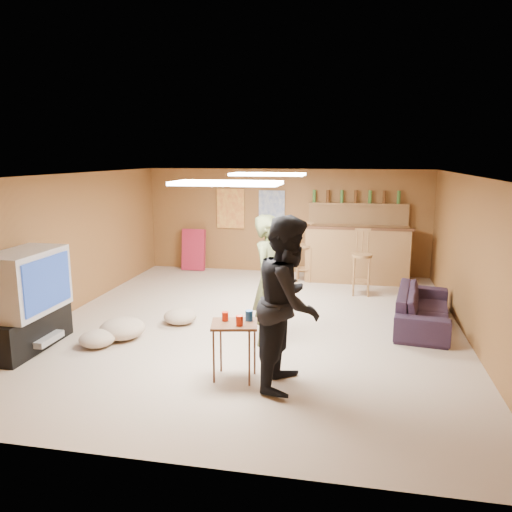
% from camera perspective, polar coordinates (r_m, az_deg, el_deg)
% --- Properties ---
extents(ground, '(7.00, 7.00, 0.00)m').
position_cam_1_polar(ground, '(7.52, -0.30, -7.79)').
color(ground, tan).
rests_on(ground, ground).
extents(ceiling, '(6.00, 7.00, 0.02)m').
position_cam_1_polar(ceiling, '(7.10, -0.31, 9.21)').
color(ceiling, silver).
rests_on(ceiling, ground).
extents(wall_back, '(6.00, 0.02, 2.20)m').
position_cam_1_polar(wall_back, '(10.64, 3.43, 3.98)').
color(wall_back, brown).
rests_on(wall_back, ground).
extents(wall_front, '(6.00, 0.02, 2.20)m').
position_cam_1_polar(wall_front, '(3.98, -10.45, -8.98)').
color(wall_front, brown).
rests_on(wall_front, ground).
extents(wall_left, '(0.02, 7.00, 2.20)m').
position_cam_1_polar(wall_left, '(8.35, -20.94, 1.19)').
color(wall_left, brown).
rests_on(wall_left, ground).
extents(wall_right, '(0.02, 7.00, 2.20)m').
position_cam_1_polar(wall_right, '(7.27, 23.56, -0.43)').
color(wall_right, brown).
rests_on(wall_right, ground).
extents(tv_stand, '(0.55, 1.30, 0.50)m').
position_cam_1_polar(tv_stand, '(7.19, -24.86, -7.68)').
color(tv_stand, black).
rests_on(tv_stand, ground).
extents(dvd_box, '(0.35, 0.50, 0.08)m').
position_cam_1_polar(dvd_box, '(7.10, -23.33, -8.65)').
color(dvd_box, '#B2B2B7').
rests_on(dvd_box, tv_stand).
extents(tv_body, '(0.60, 1.10, 0.80)m').
position_cam_1_polar(tv_body, '(6.98, -24.83, -2.69)').
color(tv_body, '#B2B2B7').
rests_on(tv_body, tv_stand).
extents(tv_screen, '(0.02, 0.95, 0.65)m').
position_cam_1_polar(tv_screen, '(6.80, -22.71, -2.86)').
color(tv_screen, navy).
rests_on(tv_screen, tv_body).
extents(bar_counter, '(2.00, 0.60, 1.10)m').
position_cam_1_polar(bar_counter, '(10.09, 11.44, 0.20)').
color(bar_counter, brown).
rests_on(bar_counter, ground).
extents(bar_lip, '(2.10, 0.12, 0.05)m').
position_cam_1_polar(bar_lip, '(9.76, 11.57, 3.09)').
color(bar_lip, '#432515').
rests_on(bar_lip, bar_counter).
extents(bar_shelf, '(2.00, 0.18, 0.05)m').
position_cam_1_polar(bar_shelf, '(10.40, 11.64, 5.82)').
color(bar_shelf, brown).
rests_on(bar_shelf, bar_backing).
extents(bar_backing, '(2.00, 0.14, 0.60)m').
position_cam_1_polar(bar_backing, '(10.46, 11.57, 4.19)').
color(bar_backing, brown).
rests_on(bar_backing, bar_counter).
extents(poster_left, '(0.60, 0.03, 0.85)m').
position_cam_1_polar(poster_left, '(10.80, -2.93, 5.43)').
color(poster_left, '#BF3F26').
rests_on(poster_left, wall_back).
extents(poster_right, '(0.55, 0.03, 0.80)m').
position_cam_1_polar(poster_right, '(10.62, 1.81, 5.34)').
color(poster_right, '#334C99').
rests_on(poster_right, wall_back).
extents(folding_chair_stack, '(0.50, 0.26, 0.91)m').
position_cam_1_polar(folding_chair_stack, '(11.00, -7.14, 0.73)').
color(folding_chair_stack, '#A41E38').
rests_on(folding_chair_stack, ground).
extents(ceiling_panel_front, '(1.20, 0.60, 0.04)m').
position_cam_1_polar(ceiling_panel_front, '(5.64, -3.36, 8.32)').
color(ceiling_panel_front, white).
rests_on(ceiling_panel_front, ceiling).
extents(ceiling_panel_back, '(1.20, 0.60, 0.04)m').
position_cam_1_polar(ceiling_panel_back, '(8.28, 1.35, 9.32)').
color(ceiling_panel_back, white).
rests_on(ceiling_panel_back, ceiling).
extents(person_olive, '(0.58, 0.72, 1.73)m').
position_cam_1_polar(person_olive, '(6.56, 1.61, -2.78)').
color(person_olive, '#4D522F').
rests_on(person_olive, ground).
extents(person_black, '(0.79, 0.97, 1.87)m').
position_cam_1_polar(person_black, '(5.36, 3.79, -5.29)').
color(person_black, black).
rests_on(person_black, ground).
extents(sofa, '(0.98, 1.94, 0.54)m').
position_cam_1_polar(sofa, '(7.78, 18.57, -5.65)').
color(sofa, black).
rests_on(sofa, ground).
extents(tray_table, '(0.57, 0.50, 0.66)m').
position_cam_1_polar(tray_table, '(5.68, -2.47, -10.78)').
color(tray_table, '#432515').
rests_on(tray_table, ground).
extents(cup_red_near, '(0.09, 0.09, 0.10)m').
position_cam_1_polar(cup_red_near, '(5.63, -3.55, -6.89)').
color(cup_red_near, red).
rests_on(cup_red_near, tray_table).
extents(cup_red_far, '(0.10, 0.10, 0.11)m').
position_cam_1_polar(cup_red_far, '(5.47, -1.90, -7.38)').
color(cup_red_far, red).
rests_on(cup_red_far, tray_table).
extents(cup_blue, '(0.10, 0.10, 0.12)m').
position_cam_1_polar(cup_blue, '(5.62, -0.79, -6.82)').
color(cup_blue, '#154491').
rests_on(cup_blue, tray_table).
extents(bar_stool_left, '(0.44, 0.44, 1.06)m').
position_cam_1_polar(bar_stool_left, '(9.98, 5.57, 0.12)').
color(bar_stool_left, brown).
rests_on(bar_stool_left, ground).
extents(bar_stool_right, '(0.50, 0.50, 1.33)m').
position_cam_1_polar(bar_stool_right, '(9.10, 12.01, -0.29)').
color(bar_stool_right, brown).
rests_on(bar_stool_right, ground).
extents(cushion_near_tv, '(0.80, 0.80, 0.28)m').
position_cam_1_polar(cushion_near_tv, '(7.16, -15.04, -8.00)').
color(cushion_near_tv, tan).
rests_on(cushion_near_tv, ground).
extents(cushion_mid, '(0.55, 0.55, 0.22)m').
position_cam_1_polar(cushion_mid, '(7.60, -8.67, -6.82)').
color(cushion_mid, tan).
rests_on(cushion_mid, ground).
extents(cushion_far, '(0.57, 0.57, 0.21)m').
position_cam_1_polar(cushion_far, '(6.98, -17.69, -8.97)').
color(cushion_far, tan).
rests_on(cushion_far, ground).
extents(bottle_row, '(1.76, 0.08, 0.26)m').
position_cam_1_polar(bottle_row, '(10.37, 11.34, 6.67)').
color(bottle_row, '#3F7233').
rests_on(bottle_row, bar_shelf).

